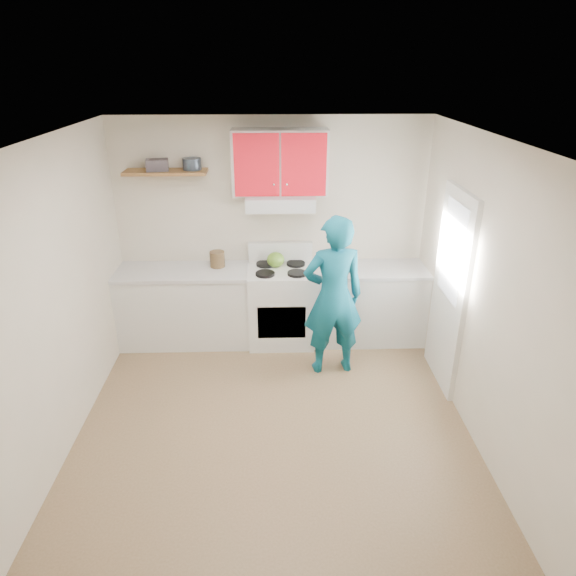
{
  "coord_description": "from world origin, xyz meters",
  "views": [
    {
      "loc": [
        0.01,
        -3.87,
        3.14
      ],
      "look_at": [
        0.15,
        0.55,
        1.15
      ],
      "focal_mm": 31.73,
      "sensor_mm": 36.0,
      "label": 1
    }
  ],
  "objects_px": {
    "kettle": "(276,260)",
    "crock": "(217,260)",
    "tin": "(192,164)",
    "person": "(333,297)",
    "stove": "(281,305)"
  },
  "relations": [
    {
      "from": "kettle",
      "to": "crock",
      "type": "bearing_deg",
      "value": 162.13
    },
    {
      "from": "tin",
      "to": "person",
      "type": "bearing_deg",
      "value": -30.15
    },
    {
      "from": "tin",
      "to": "kettle",
      "type": "relative_size",
      "value": 0.99
    },
    {
      "from": "crock",
      "to": "person",
      "type": "bearing_deg",
      "value": -31.71
    },
    {
      "from": "stove",
      "to": "person",
      "type": "xyz_separation_m",
      "value": [
        0.54,
        -0.67,
        0.42
      ]
    },
    {
      "from": "kettle",
      "to": "person",
      "type": "relative_size",
      "value": 0.12
    },
    {
      "from": "kettle",
      "to": "person",
      "type": "height_order",
      "value": "person"
    },
    {
      "from": "stove",
      "to": "crock",
      "type": "xyz_separation_m",
      "value": [
        -0.74,
        0.12,
        0.54
      ]
    },
    {
      "from": "tin",
      "to": "crock",
      "type": "height_order",
      "value": "tin"
    },
    {
      "from": "kettle",
      "to": "person",
      "type": "distance_m",
      "value": 0.98
    },
    {
      "from": "crock",
      "to": "person",
      "type": "relative_size",
      "value": 0.12
    },
    {
      "from": "stove",
      "to": "person",
      "type": "relative_size",
      "value": 0.52
    },
    {
      "from": "tin",
      "to": "kettle",
      "type": "distance_m",
      "value": 1.42
    },
    {
      "from": "tin",
      "to": "crock",
      "type": "distance_m",
      "value": 1.12
    },
    {
      "from": "tin",
      "to": "person",
      "type": "distance_m",
      "value": 2.12
    }
  ]
}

